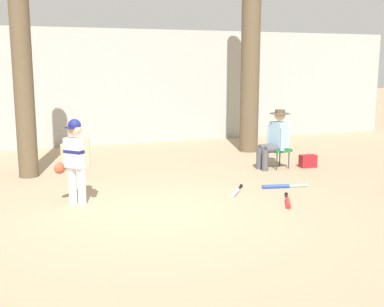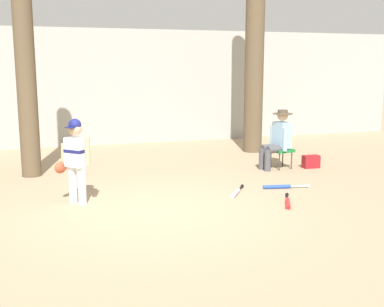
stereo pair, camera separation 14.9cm
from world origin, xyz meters
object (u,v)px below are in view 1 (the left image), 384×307
object	(u,v)px
seated_spectator	(275,137)
handbag_beside_stool	(308,161)
tree_near_player	(22,66)
bat_red_barrel	(288,202)
young_ballplayer	(75,156)
folding_stool	(279,150)
bat_blue_youth	(279,186)
bat_aluminum_silver	(236,192)
tree_behind_spectator	(250,56)

from	to	relation	value
seated_spectator	handbag_beside_stool	world-z (taller)	seated_spectator
tree_near_player	seated_spectator	bearing A→B (deg)	-10.49
bat_red_barrel	seated_spectator	bearing A→B (deg)	65.68
tree_near_player	young_ballplayer	bearing A→B (deg)	-73.39
folding_stool	young_ballplayer	bearing A→B (deg)	-162.53
seated_spectator	bat_blue_youth	size ratio (longest dim) A/B	1.50
handbag_beside_stool	bat_red_barrel	world-z (taller)	handbag_beside_stool
tree_near_player	bat_blue_youth	distance (m)	5.11
bat_aluminum_silver	bat_blue_youth	size ratio (longest dim) A/B	0.76
folding_stool	bat_blue_youth	bearing A→B (deg)	-118.58
bat_aluminum_silver	handbag_beside_stool	bearing A→B (deg)	32.12
bat_aluminum_silver	bat_blue_youth	world-z (taller)	same
tree_behind_spectator	bat_blue_youth	world-z (taller)	tree_behind_spectator
folding_stool	seated_spectator	size ratio (longest dim) A/B	0.37
young_ballplayer	bat_aluminum_silver	bearing A→B (deg)	-5.85
young_ballplayer	bat_blue_youth	bearing A→B (deg)	-2.62
folding_stool	bat_blue_youth	world-z (taller)	folding_stool
folding_stool	handbag_beside_stool	world-z (taller)	folding_stool
tree_behind_spectator	bat_blue_youth	bearing A→B (deg)	-107.50
bat_red_barrel	bat_blue_youth	distance (m)	0.96
young_ballplayer	bat_red_barrel	world-z (taller)	young_ballplayer
tree_behind_spectator	bat_red_barrel	size ratio (longest dim) A/B	7.82
tree_near_player	folding_stool	xyz separation A→B (m)	(4.86, -0.87, -1.70)
seated_spectator	bat_aluminum_silver	world-z (taller)	seated_spectator
bat_aluminum_silver	tree_behind_spectator	bearing A→B (deg)	61.24
tree_behind_spectator	bat_aluminum_silver	size ratio (longest dim) A/B	8.72
tree_behind_spectator	young_ballplayer	size ratio (longest dim) A/B	4.07
bat_red_barrel	young_ballplayer	bearing A→B (deg)	161.02
bat_red_barrel	bat_blue_youth	bearing A→B (deg)	68.16
handbag_beside_stool	young_ballplayer	bearing A→B (deg)	-166.32
young_ballplayer	seated_spectator	size ratio (longest dim) A/B	1.09
tree_near_player	seated_spectator	xyz separation A→B (m)	(4.76, -0.88, -1.43)
tree_near_player	bat_aluminum_silver	distance (m)	4.51
tree_behind_spectator	bat_aluminum_silver	bearing A→B (deg)	-118.76
tree_behind_spectator	folding_stool	bearing A→B (deg)	-98.23
tree_behind_spectator	folding_stool	size ratio (longest dim) A/B	11.84
bat_red_barrel	folding_stool	bearing A→B (deg)	63.86
bat_aluminum_silver	bat_blue_youth	bearing A→B (deg)	6.84
seated_spectator	bat_blue_youth	bearing A→B (deg)	-115.78
tree_behind_spectator	handbag_beside_stool	xyz separation A→B (m)	(0.32, -2.14, -2.16)
bat_aluminum_silver	young_ballplayer	bearing A→B (deg)	174.15
young_ballplayer	handbag_beside_stool	size ratio (longest dim) A/B	3.84
bat_aluminum_silver	bat_red_barrel	bearing A→B (deg)	-57.06
tree_near_player	bat_aluminum_silver	bearing A→B (deg)	-37.57
young_ballplayer	handbag_beside_stool	bearing A→B (deg)	13.68
folding_stool	seated_spectator	xyz separation A→B (m)	(-0.10, -0.01, 0.28)
tree_near_player	seated_spectator	size ratio (longest dim) A/B	3.99
tree_near_player	folding_stool	size ratio (longest dim) A/B	10.68
young_ballplayer	handbag_beside_stool	distance (m)	4.99
bat_red_barrel	bat_aluminum_silver	xyz separation A→B (m)	(-0.51, 0.79, 0.00)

